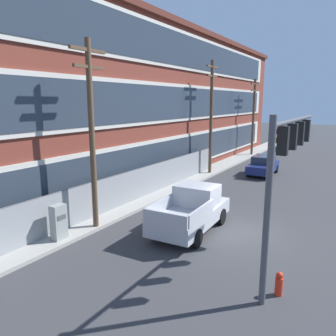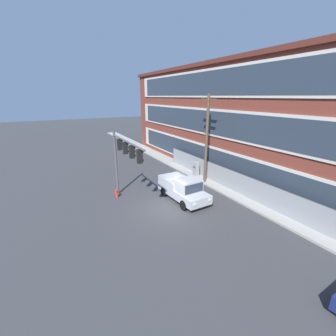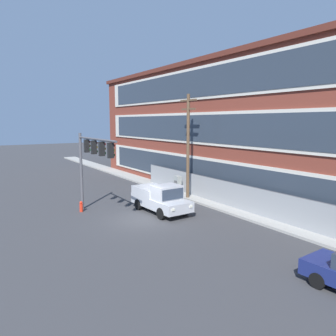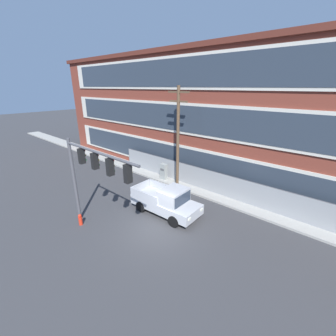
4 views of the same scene
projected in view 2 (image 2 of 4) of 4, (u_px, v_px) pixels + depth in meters
The scene contains 9 objects.
ground_plane at pixel (169, 211), 17.30m from camera, with size 160.00×160.00×0.00m, color #38383A.
sidewalk_building_side at pixel (233, 193), 20.36m from camera, with size 80.00×1.95×0.16m, color #9E9B93.
brick_mill_building at pixel (326, 128), 18.66m from camera, with size 54.44×11.52×11.76m.
chain_link_fence at pixel (238, 184), 19.90m from camera, with size 22.79×0.06×2.02m.
traffic_signal_mast at pixel (124, 154), 17.13m from camera, with size 6.53×0.43×5.64m.
pickup_truck_silver at pixel (184, 190), 18.74m from camera, with size 5.13×2.35×2.07m.
utility_pole_near_corner at pixel (207, 137), 21.31m from camera, with size 2.06×0.26×8.65m.
electrical_cabinet at pixel (196, 170), 24.23m from camera, with size 0.64×0.43×1.68m.
fire_hydrant at pixel (117, 193), 19.49m from camera, with size 0.24×0.24×0.78m.
Camera 2 is at (13.50, -7.53, 8.44)m, focal length 24.00 mm.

